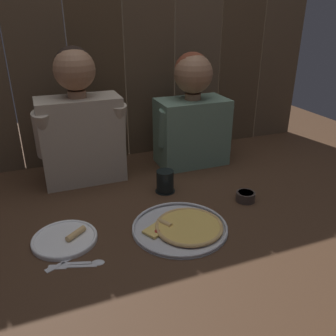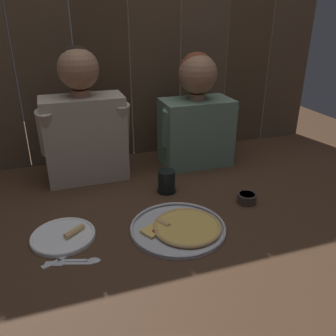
# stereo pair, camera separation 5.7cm
# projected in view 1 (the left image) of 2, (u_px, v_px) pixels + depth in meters

# --- Properties ---
(ground_plane) EXTENTS (3.20, 3.20, 0.00)m
(ground_plane) POSITION_uv_depth(u_px,v_px,m) (179.00, 219.00, 1.37)
(ground_plane) COLOR #422B1C
(pizza_tray) EXTENTS (0.36, 0.36, 0.03)m
(pizza_tray) POSITION_uv_depth(u_px,v_px,m) (183.00, 227.00, 1.31)
(pizza_tray) COLOR silver
(pizza_tray) RESTS_ON ground
(dinner_plate) EXTENTS (0.23, 0.23, 0.03)m
(dinner_plate) POSITION_uv_depth(u_px,v_px,m) (65.00, 239.00, 1.24)
(dinner_plate) COLOR white
(dinner_plate) RESTS_ON ground
(drinking_glass) EXTENTS (0.09, 0.09, 0.10)m
(drinking_glass) POSITION_uv_depth(u_px,v_px,m) (165.00, 181.00, 1.56)
(drinking_glass) COLOR black
(drinking_glass) RESTS_ON ground
(dipping_bowl) EXTENTS (0.08, 0.08, 0.04)m
(dipping_bowl) POSITION_uv_depth(u_px,v_px,m) (246.00, 196.00, 1.50)
(dipping_bowl) COLOR #3D332D
(dipping_bowl) RESTS_ON ground
(table_fork) EXTENTS (0.13, 0.07, 0.01)m
(table_fork) POSITION_uv_depth(u_px,v_px,m) (62.00, 263.00, 1.13)
(table_fork) COLOR silver
(table_fork) RESTS_ON ground
(table_knife) EXTENTS (0.15, 0.07, 0.01)m
(table_knife) POSITION_uv_depth(u_px,v_px,m) (72.00, 266.00, 1.12)
(table_knife) COLOR silver
(table_knife) RESTS_ON ground
(table_spoon) EXTENTS (0.14, 0.06, 0.01)m
(table_spoon) POSITION_uv_depth(u_px,v_px,m) (91.00, 262.00, 1.13)
(table_spoon) COLOR silver
(table_spoon) RESTS_ON ground
(diner_left) EXTENTS (0.40, 0.21, 0.61)m
(diner_left) POSITION_uv_depth(u_px,v_px,m) (80.00, 122.00, 1.58)
(diner_left) COLOR #B2A38E
(diner_left) RESTS_ON ground
(diner_right) EXTENTS (0.39, 0.21, 0.57)m
(diner_right) POSITION_uv_depth(u_px,v_px,m) (192.00, 114.00, 1.77)
(diner_right) COLOR slate
(diner_right) RESTS_ON ground
(wooden_backdrop_wall) EXTENTS (2.19, 0.03, 1.13)m
(wooden_backdrop_wall) POSITION_uv_depth(u_px,v_px,m) (123.00, 49.00, 1.76)
(wooden_backdrop_wall) COLOR brown
(wooden_backdrop_wall) RESTS_ON ground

